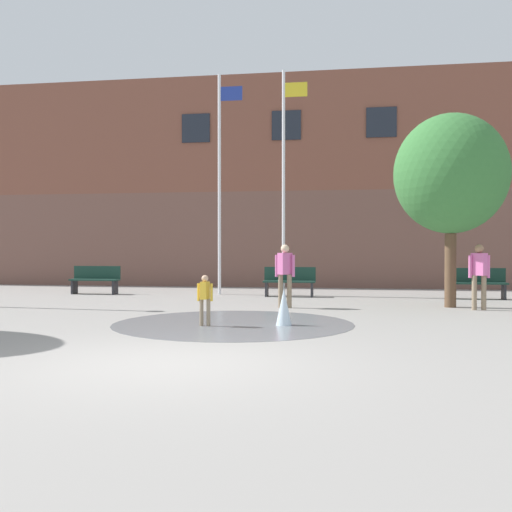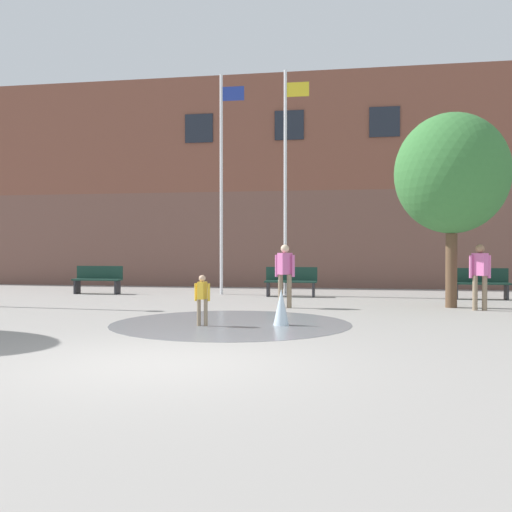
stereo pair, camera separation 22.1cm
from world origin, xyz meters
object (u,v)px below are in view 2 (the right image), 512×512
park_bench_under_left_flagpole (291,281)px  child_in_fountain (202,296)px  park_bench_under_right_flagpole (481,283)px  flagpole_left (222,177)px  adult_near_bench (480,272)px  flagpole_right (286,175)px  park_bench_left_of_flagpoles (98,279)px  street_tree_near_building (452,174)px  adult_in_red (285,271)px

park_bench_under_left_flagpole → child_in_fountain: (-0.90, -7.18, 0.10)m
park_bench_under_right_flagpole → flagpole_left: flagpole_left is taller
adult_near_bench → flagpole_right: bearing=8.3°
park_bench_under_left_flagpole → flagpole_right: 3.36m
park_bench_left_of_flagpoles → child_in_fountain: size_ratio=1.62×
child_in_fountain → flagpole_right: 8.35m
child_in_fountain → street_tree_near_building: (5.27, 4.53, 2.79)m
park_bench_under_right_flagpole → adult_in_red: bearing=-147.2°
park_bench_under_right_flagpole → adult_in_red: 6.37m
park_bench_left_of_flagpoles → adult_near_bench: bearing=-16.2°
adult_in_red → flagpole_left: size_ratio=0.22×
park_bench_left_of_flagpoles → adult_in_red: 7.46m
child_in_fountain → adult_in_red: bearing=171.7°
adult_in_red → street_tree_near_building: (4.13, 0.80, 2.43)m
park_bench_left_of_flagpoles → flagpole_left: bearing=6.7°
child_in_fountain → street_tree_near_building: street_tree_near_building is taller
park_bench_left_of_flagpoles → park_bench_under_right_flagpole: bearing=-0.1°
park_bench_left_of_flagpoles → street_tree_near_building: 11.42m
street_tree_near_building → flagpole_right: bearing=145.5°
child_in_fountain → flagpole_left: (-1.39, 7.68, 3.20)m
adult_near_bench → adult_in_red: size_ratio=1.00×
child_in_fountain → street_tree_near_building: 7.48m
adult_in_red → flagpole_right: 4.90m
park_bench_left_of_flagpoles → street_tree_near_building: size_ratio=0.33×
adult_near_bench → child_in_fountain: (-5.84, -3.92, -0.35)m
flagpole_left → park_bench_left_of_flagpoles: bearing=-173.3°
street_tree_near_building → adult_near_bench: bearing=-46.9°
adult_near_bench → flagpole_left: size_ratio=0.22×
park_bench_under_left_flagpole → adult_near_bench: 5.94m
child_in_fountain → park_bench_left_of_flagpoles: bearing=-134.1°
adult_in_red → adult_near_bench: bearing=132.4°
street_tree_near_building → park_bench_left_of_flagpoles: bearing=166.0°
child_in_fountain → park_bench_under_right_flagpole: bearing=146.6°
park_bench_left_of_flagpoles → flagpole_left: flagpole_left is taller
park_bench_under_left_flagpole → street_tree_near_building: street_tree_near_building is taller
park_bench_left_of_flagpoles → flagpole_right: size_ratio=0.22×
park_bench_left_of_flagpoles → flagpole_left: size_ratio=0.23×
park_bench_left_of_flagpoles → adult_in_red: (6.59, -3.47, 0.45)m
park_bench_under_left_flagpole → adult_near_bench: (4.94, -3.26, 0.45)m
park_bench_under_right_flagpole → street_tree_near_building: size_ratio=0.33×
flagpole_right → street_tree_near_building: size_ratio=1.45×
adult_near_bench → flagpole_right: size_ratio=0.22×
child_in_fountain → flagpole_left: flagpole_left is taller
flagpole_right → street_tree_near_building: (4.58, -3.15, -0.43)m
adult_in_red → street_tree_near_building: bearing=141.1°
park_bench_left_of_flagpoles → park_bench_under_left_flagpole: size_ratio=1.00×
flagpole_left → adult_near_bench: bearing=-27.5°
park_bench_left_of_flagpoles → park_bench_under_right_flagpole: size_ratio=1.00×
adult_near_bench → flagpole_left: 8.63m
park_bench_under_right_flagpole → flagpole_right: (-5.78, 0.50, 3.32)m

